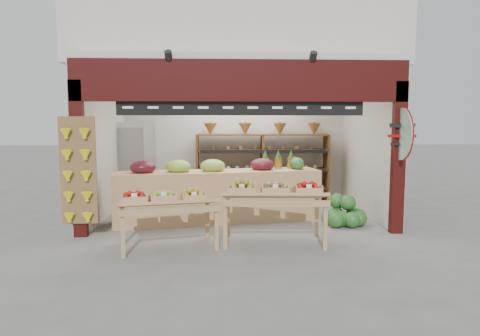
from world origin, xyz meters
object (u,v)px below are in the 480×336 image
cardboard_stack (196,201)px  display_table_right (274,192)px  back_shelving (262,156)px  refrigerator (134,164)px  display_table_left (161,201)px  watermelon_pile (345,214)px  mid_counter (218,194)px

cardboard_stack → display_table_right: (1.41, -2.43, 0.57)m
cardboard_stack → back_shelving: bearing=32.2°
back_shelving → refrigerator: 3.06m
display_table_right → display_table_left: bearing=-173.2°
back_shelving → cardboard_stack: 2.05m
cardboard_stack → display_table_left: (-0.37, -2.64, 0.49)m
refrigerator → watermelon_pile: refrigerator is taller
refrigerator → display_table_right: refrigerator is taller
refrigerator → display_table_left: (1.12, -3.58, -0.24)m
cardboard_stack → refrigerator: bearing=147.9°
display_table_right → watermelon_pile: (1.52, 1.12, -0.62)m
back_shelving → mid_counter: 2.23m
display_table_left → mid_counter: bearing=64.0°
back_shelving → cardboard_stack: (-1.55, -0.98, -0.90)m
watermelon_pile → refrigerator: bearing=153.0°
back_shelving → watermelon_pile: size_ratio=3.87×
mid_counter → refrigerator: bearing=137.5°
back_shelving → cardboard_stack: back_shelving is taller
cardboard_stack → mid_counter: mid_counter is taller
display_table_left → watermelon_pile: 3.60m
back_shelving → display_table_right: bearing=-92.4°
mid_counter → watermelon_pile: bearing=-10.1°
back_shelving → watermelon_pile: 2.84m
watermelon_pile → cardboard_stack: bearing=155.8°
refrigerator → watermelon_pile: size_ratio=2.40×
back_shelving → refrigerator: bearing=-179.3°
mid_counter → display_table_left: 1.97m
display_table_left → display_table_right: 1.80m
display_table_left → display_table_right: display_table_right is taller
refrigerator → display_table_left: size_ratio=1.19×
display_table_left → watermelon_pile: bearing=21.9°
back_shelving → watermelon_pile: back_shelving is taller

